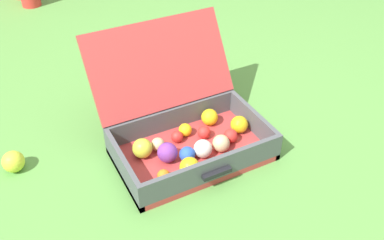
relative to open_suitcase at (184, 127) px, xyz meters
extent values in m
plane|color=#569342|center=(0.03, -0.05, -0.09)|extent=(16.00, 16.00, 0.00)
cube|color=#B23838|center=(0.00, -0.07, -0.08)|extent=(0.56, 0.34, 0.03)
cube|color=#4C5156|center=(-0.27, -0.07, -0.04)|extent=(0.02, 0.34, 0.12)
cube|color=#4C5156|center=(0.27, -0.07, -0.04)|extent=(0.02, 0.34, 0.12)
cube|color=#4C5156|center=(0.00, -0.23, -0.04)|extent=(0.53, 0.02, 0.12)
cube|color=#4C5156|center=(0.00, 0.10, -0.04)|extent=(0.53, 0.02, 0.12)
cube|color=#B23838|center=(0.00, 0.20, 0.17)|extent=(0.56, 0.20, 0.30)
cube|color=black|center=(0.00, -0.25, -0.03)|extent=(0.11, 0.02, 0.02)
sphere|color=yellow|center=(0.22, -0.05, -0.03)|extent=(0.07, 0.07, 0.07)
sphere|color=white|center=(0.02, -0.11, -0.03)|extent=(0.07, 0.07, 0.07)
sphere|color=purple|center=(-0.10, -0.07, -0.03)|extent=(0.07, 0.07, 0.07)
sphere|color=#CCDB38|center=(-0.18, -0.01, -0.03)|extent=(0.07, 0.07, 0.07)
sphere|color=orange|center=(-0.16, -0.16, -0.05)|extent=(0.05, 0.05, 0.05)
sphere|color=red|center=(0.16, -0.09, -0.04)|extent=(0.05, 0.05, 0.05)
sphere|color=red|center=(-0.03, 0.01, -0.05)|extent=(0.05, 0.05, 0.05)
sphere|color=#D1B784|center=(-0.11, 0.00, -0.04)|extent=(0.05, 0.05, 0.05)
sphere|color=yellow|center=(0.02, 0.03, -0.04)|extent=(0.05, 0.05, 0.05)
sphere|color=yellow|center=(-0.07, -0.18, -0.03)|extent=(0.07, 0.07, 0.07)
sphere|color=yellow|center=(0.14, 0.05, -0.04)|extent=(0.07, 0.07, 0.07)
sphere|color=#D1B784|center=(0.10, -0.11, -0.04)|extent=(0.07, 0.07, 0.07)
sphere|color=blue|center=(-0.04, -0.10, -0.04)|extent=(0.06, 0.06, 0.06)
sphere|color=red|center=(0.08, -0.02, -0.04)|extent=(0.05, 0.05, 0.05)
sphere|color=#CCDB38|center=(-0.61, 0.17, -0.05)|extent=(0.08, 0.08, 0.08)
camera|label=1|loc=(-0.56, -1.14, 1.00)|focal=40.03mm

